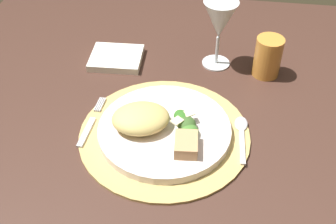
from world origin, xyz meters
TOP-DOWN VIEW (x-y plane):
  - dining_table at (0.00, 0.00)m, footprint 1.20×1.07m
  - placemat at (-0.02, -0.09)m, footprint 0.35×0.35m
  - dinner_plate at (-0.02, -0.09)m, footprint 0.27×0.27m
  - pasta_serving at (-0.06, -0.10)m, footprint 0.14×0.12m
  - salad_greens at (0.02, -0.09)m, footprint 0.07×0.08m
  - bread_piece at (0.03, -0.15)m, footprint 0.05×0.06m
  - fork at (-0.17, -0.09)m, footprint 0.02×0.15m
  - spoon at (0.14, -0.07)m, footprint 0.03×0.14m
  - napkin at (-0.18, 0.15)m, footprint 0.13×0.12m
  - wine_glass at (0.07, 0.18)m, footprint 0.08×0.08m
  - amber_tumbler at (0.19, 0.15)m, footprint 0.06×0.06m

SIDE VIEW (x-z plane):
  - dining_table at x=0.00m, z-range 0.24..0.97m
  - placemat at x=-0.02m, z-range 0.73..0.74m
  - fork at x=-0.17m, z-range 0.74..0.75m
  - spoon at x=0.14m, z-range 0.74..0.75m
  - napkin at x=-0.18m, z-range 0.73..0.75m
  - dinner_plate at x=-0.02m, z-range 0.74..0.76m
  - salad_greens at x=0.02m, z-range 0.76..0.78m
  - bread_piece at x=0.03m, z-range 0.76..0.78m
  - pasta_serving at x=-0.06m, z-range 0.76..0.80m
  - amber_tumbler at x=0.19m, z-range 0.73..0.83m
  - wine_glass at x=0.07m, z-range 0.77..0.94m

